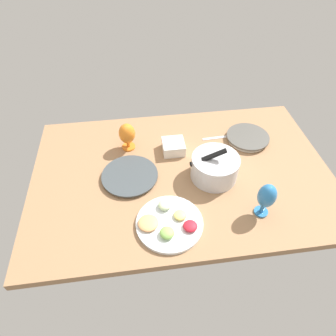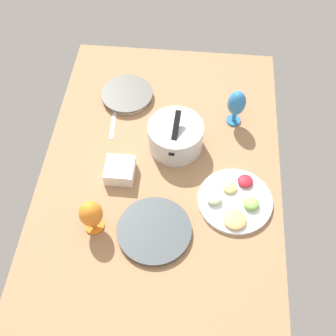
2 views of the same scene
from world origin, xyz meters
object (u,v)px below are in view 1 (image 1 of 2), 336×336
fruit_platter (169,223)px  dinner_plate_left (248,138)px  dinner_plate_right (130,176)px  mixing_bowl (215,167)px  square_bowl_white (173,146)px  hurricane_glass_orange (127,134)px  hurricane_glass_blue (267,197)px

fruit_platter → dinner_plate_left: bearing=-136.1°
fruit_platter → dinner_plate_right: bearing=-62.7°
mixing_bowl → square_bowl_white: size_ratio=2.07×
hurricane_glass_orange → square_bowl_white: 27.06cm
dinner_plate_right → square_bowl_white: bearing=-145.7°
dinner_plate_right → fruit_platter: fruit_platter is taller
hurricane_glass_orange → mixing_bowl: bearing=146.6°
dinner_plate_right → hurricane_glass_orange: bearing=-90.7°
mixing_bowl → square_bowl_white: 29.01cm
hurricane_glass_blue → dinner_plate_right: bearing=-26.9°
dinner_plate_left → dinner_plate_right: size_ratio=0.85×
mixing_bowl → fruit_platter: 39.05cm
mixing_bowl → hurricane_glass_orange: 52.45cm
dinner_plate_left → dinner_plate_right: dinner_plate_left is taller
hurricane_glass_orange → hurricane_glass_blue: bearing=137.8°
hurricane_glass_blue → square_bowl_white: (34.98, -48.43, -8.19)cm
fruit_platter → hurricane_glass_orange: bearing=-74.0°
dinner_plate_left → hurricane_glass_orange: bearing=-2.2°
dinner_plate_right → mixing_bowl: bearing=173.9°
dinner_plate_left → hurricane_glass_blue: 54.18cm
mixing_bowl → hurricane_glass_blue: bearing=122.7°
mixing_bowl → hurricane_glass_orange: mixing_bowl is taller
dinner_plate_left → square_bowl_white: (45.56, 3.73, 1.98)cm
fruit_platter → mixing_bowl: bearing=-135.8°
hurricane_glass_blue → hurricane_glass_orange: hurricane_glass_blue is taller
hurricane_glass_blue → square_bowl_white: bearing=-54.2°
dinner_plate_right → mixing_bowl: 44.66cm
dinner_plate_left → fruit_platter: size_ratio=0.81×
square_bowl_white → dinner_plate_right: bearing=34.3°
hurricane_glass_blue → square_bowl_white: size_ratio=1.55×
mixing_bowl → square_bowl_white: (18.21, -22.32, -3.41)cm
square_bowl_white → dinner_plate_left: bearing=-175.3°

